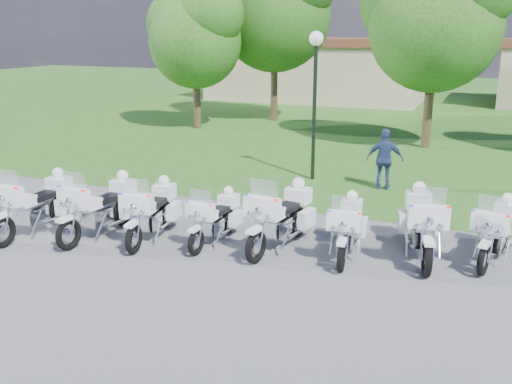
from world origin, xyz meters
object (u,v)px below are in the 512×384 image
at_px(motorcycle_0, 36,203).
at_px(motorcycle_7, 497,230).
at_px(motorcycle_4, 281,216).
at_px(motorcycle_3, 215,217).
at_px(motorcycle_6, 422,223).
at_px(bystander_c, 385,160).
at_px(motorcycle_1, 101,206).
at_px(motorcycle_2, 152,210).
at_px(lamp_post, 315,70).
at_px(motorcycle_5, 348,227).

distance_m(motorcycle_0, motorcycle_7, 10.32).
xyz_separation_m(motorcycle_4, motorcycle_7, (4.39, 1.04, -0.07)).
distance_m(motorcycle_3, motorcycle_4, 1.51).
relative_size(motorcycle_6, bystander_c, 1.39).
bearing_deg(motorcycle_1, motorcycle_4, -162.40).
height_order(motorcycle_0, motorcycle_6, motorcycle_6).
xyz_separation_m(motorcycle_4, bystander_c, (1.20, 5.66, 0.19)).
bearing_deg(motorcycle_2, motorcycle_0, 6.46).
relative_size(motorcycle_4, motorcycle_7, 1.11).
bearing_deg(bystander_c, motorcycle_6, 101.90).
bearing_deg(motorcycle_3, bystander_c, -112.18).
bearing_deg(bystander_c, motorcycle_1, 44.00).
xyz_separation_m(motorcycle_3, motorcycle_6, (4.38, 0.94, 0.14)).
bearing_deg(lamp_post, motorcycle_0, -121.74).
distance_m(motorcycle_1, motorcycle_6, 7.20).
xyz_separation_m(motorcycle_6, bystander_c, (-1.71, 5.00, 0.19)).
bearing_deg(motorcycle_6, motorcycle_7, -179.31).
relative_size(motorcycle_3, motorcycle_4, 0.82).
relative_size(motorcycle_0, bystander_c, 1.40).
height_order(motorcycle_0, motorcycle_1, motorcycle_0).
xyz_separation_m(motorcycle_7, lamp_post, (-5.51, 4.93, 2.79)).
xyz_separation_m(motorcycle_4, lamp_post, (-1.12, 5.97, 2.73)).
xyz_separation_m(motorcycle_3, bystander_c, (2.68, 5.94, 0.33)).
height_order(motorcycle_6, motorcycle_7, motorcycle_6).
bearing_deg(motorcycle_1, lamp_post, -108.36).
relative_size(motorcycle_2, motorcycle_3, 1.14).
xyz_separation_m(motorcycle_1, motorcycle_2, (1.19, 0.30, -0.04)).
xyz_separation_m(motorcycle_4, motorcycle_5, (1.46, 0.12, -0.09)).
distance_m(motorcycle_6, lamp_post, 7.20).
bearing_deg(motorcycle_0, motorcycle_6, -166.47).
relative_size(motorcycle_2, motorcycle_5, 1.06).
bearing_deg(lamp_post, motorcycle_1, -113.51).
xyz_separation_m(lamp_post, bystander_c, (2.33, -0.32, -2.53)).
xyz_separation_m(motorcycle_5, motorcycle_6, (1.45, 0.54, 0.10)).
bearing_deg(motorcycle_1, motorcycle_6, -162.28).
distance_m(motorcycle_2, lamp_post, 7.37).
relative_size(motorcycle_3, motorcycle_5, 0.93).
relative_size(motorcycle_1, motorcycle_4, 0.99).
relative_size(motorcycle_7, bystander_c, 1.26).
height_order(lamp_post, bystander_c, lamp_post).
relative_size(motorcycle_0, motorcycle_6, 1.00).
relative_size(motorcycle_0, motorcycle_3, 1.22).
xyz_separation_m(motorcycle_2, lamp_post, (1.81, 6.58, 2.78)).
height_order(motorcycle_0, motorcycle_5, motorcycle_0).
height_order(motorcycle_5, lamp_post, lamp_post).
bearing_deg(motorcycle_5, motorcycle_2, 2.04).
height_order(motorcycle_4, motorcycle_5, motorcycle_4).
distance_m(motorcycle_1, motorcycle_3, 2.72).
height_order(motorcycle_1, motorcycle_2, motorcycle_1).
bearing_deg(motorcycle_2, motorcycle_1, 5.49).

